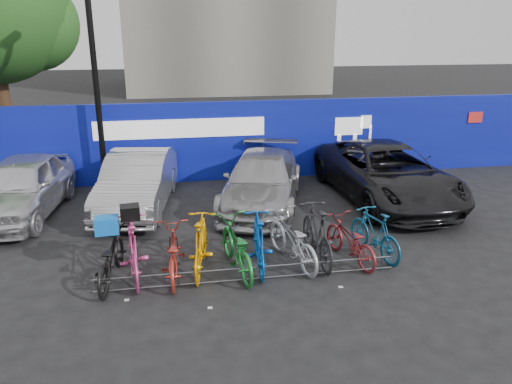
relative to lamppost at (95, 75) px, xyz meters
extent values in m
plane|color=black|center=(3.20, -5.40, -3.27)|extent=(100.00, 100.00, 0.00)
cube|color=#0B1298|center=(3.20, 0.60, -2.07)|extent=(22.00, 0.15, 2.40)
cube|color=white|center=(2.20, 0.50, -1.62)|extent=(5.00, 0.02, 0.55)
cube|color=white|center=(7.40, 0.50, -1.72)|extent=(1.20, 0.02, 0.90)
cube|color=red|center=(11.70, 0.50, -1.57)|extent=(0.50, 0.02, 0.35)
cylinder|color=#382314|center=(-3.80, 4.60, -1.27)|extent=(0.50, 0.50, 4.00)
sphere|color=#265B1C|center=(-2.60, 4.90, 1.33)|extent=(3.20, 3.20, 3.20)
cylinder|color=black|center=(0.00, 0.00, -0.27)|extent=(0.16, 0.16, 6.00)
cylinder|color=#595B60|center=(3.20, -6.00, -2.99)|extent=(5.60, 0.03, 0.03)
cylinder|color=#595B60|center=(3.20, -6.00, -3.22)|extent=(5.60, 0.03, 0.03)
cylinder|color=#595B60|center=(0.60, -6.00, -3.13)|extent=(0.03, 0.03, 0.28)
cylinder|color=#595B60|center=(1.90, -6.00, -3.13)|extent=(0.03, 0.03, 0.28)
cylinder|color=#595B60|center=(3.20, -6.00, -3.13)|extent=(0.03, 0.03, 0.28)
cylinder|color=#595B60|center=(4.50, -6.00, -3.13)|extent=(0.03, 0.03, 0.28)
cylinder|color=#595B60|center=(5.80, -6.00, -3.13)|extent=(0.03, 0.03, 0.28)
imported|color=silver|center=(-1.82, -1.62, -2.53)|extent=(2.20, 4.50, 1.48)
imported|color=#9E9EA3|center=(1.00, -1.59, -2.55)|extent=(2.12, 4.52, 1.43)
imported|color=#9F9EA2|center=(4.20, -1.91, -2.60)|extent=(3.18, 4.99, 1.35)
imported|color=black|center=(7.57, -2.07, -2.52)|extent=(2.72, 5.53, 1.51)
imported|color=black|center=(0.69, -5.56, -2.78)|extent=(0.87, 1.93, 0.98)
imported|color=#E0468E|center=(1.10, -5.46, -2.68)|extent=(0.79, 2.02, 1.18)
imported|color=#AB2E24|center=(1.82, -5.57, -2.79)|extent=(0.68, 1.84, 0.96)
imported|color=#F4A003|center=(2.36, -5.42, -2.72)|extent=(0.84, 1.91, 1.11)
imported|color=#1C7C2F|center=(3.02, -5.55, -2.75)|extent=(0.96, 2.04, 1.03)
imported|color=#0A4DB4|center=(3.47, -5.50, -2.72)|extent=(0.67, 1.87, 1.10)
imported|color=#A6A8AD|center=(4.15, -5.40, -2.76)|extent=(1.14, 2.05, 1.02)
imported|color=#262629|center=(4.67, -5.37, -2.69)|extent=(0.57, 1.95, 1.17)
imported|color=maroon|center=(5.31, -5.49, -2.82)|extent=(0.99, 1.80, 0.90)
imported|color=navy|center=(5.90, -5.36, -2.77)|extent=(0.86, 1.73, 1.00)
cube|color=blue|center=(0.69, -5.56, -2.14)|extent=(0.44, 0.35, 0.30)
cube|color=black|center=(1.10, -5.46, -1.96)|extent=(0.37, 0.34, 0.25)
camera|label=1|loc=(1.91, -14.17, 1.23)|focal=35.00mm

